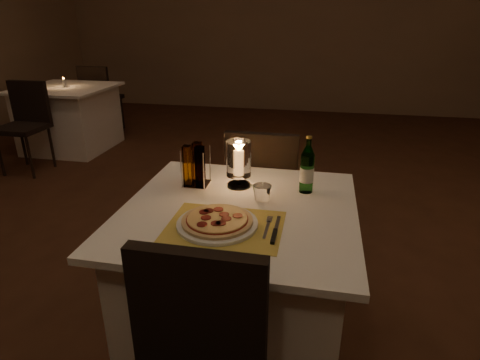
% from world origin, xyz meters
% --- Properties ---
extents(floor, '(8.00, 10.00, 0.02)m').
position_xyz_m(floor, '(0.00, 0.00, -0.01)').
color(floor, '#4A2817').
rests_on(floor, ground).
extents(wall_back, '(8.00, 0.02, 3.00)m').
position_xyz_m(wall_back, '(0.00, 5.01, 1.50)').
color(wall_back, '#8F7153').
rests_on(wall_back, ground).
extents(main_table, '(1.00, 1.00, 0.74)m').
position_xyz_m(main_table, '(0.01, -0.31, 0.37)').
color(main_table, white).
rests_on(main_table, ground).
extents(chair_far, '(0.42, 0.42, 0.90)m').
position_xyz_m(chair_far, '(0.01, 0.40, 0.55)').
color(chair_far, black).
rests_on(chair_far, ground).
extents(placemat, '(0.45, 0.34, 0.00)m').
position_xyz_m(placemat, '(-0.01, -0.49, 0.74)').
color(placemat, gold).
rests_on(placemat, main_table).
extents(plate, '(0.32, 0.32, 0.01)m').
position_xyz_m(plate, '(-0.04, -0.49, 0.75)').
color(plate, white).
rests_on(plate, placemat).
extents(pizza, '(0.28, 0.28, 0.02)m').
position_xyz_m(pizza, '(-0.04, -0.49, 0.77)').
color(pizza, '#D8B77F').
rests_on(pizza, plate).
extents(fork, '(0.02, 0.18, 0.00)m').
position_xyz_m(fork, '(0.16, -0.46, 0.75)').
color(fork, silver).
rests_on(fork, placemat).
extents(knife, '(0.02, 0.22, 0.01)m').
position_xyz_m(knife, '(0.19, -0.52, 0.75)').
color(knife, black).
rests_on(knife, placemat).
extents(tumbler, '(0.08, 0.08, 0.08)m').
position_xyz_m(tumbler, '(0.10, -0.24, 0.78)').
color(tumbler, white).
rests_on(tumbler, main_table).
extents(water_bottle, '(0.06, 0.06, 0.27)m').
position_xyz_m(water_bottle, '(0.28, -0.08, 0.85)').
color(water_bottle, '#66B05F').
rests_on(water_bottle, main_table).
extents(hurricane_candle, '(0.12, 0.12, 0.23)m').
position_xyz_m(hurricane_candle, '(-0.04, -0.08, 0.87)').
color(hurricane_candle, white).
rests_on(hurricane_candle, main_table).
extents(cruet_caddy, '(0.12, 0.12, 0.21)m').
position_xyz_m(cruet_caddy, '(-0.24, -0.12, 0.84)').
color(cruet_caddy, white).
rests_on(cruet_caddy, main_table).
extents(neighbor_table_left, '(1.00, 1.00, 0.74)m').
position_xyz_m(neighbor_table_left, '(-2.60, 2.35, 0.37)').
color(neighbor_table_left, white).
rests_on(neighbor_table_left, ground).
extents(neighbor_chair_la, '(0.42, 0.42, 0.90)m').
position_xyz_m(neighbor_chair_la, '(-2.60, 1.64, 0.55)').
color(neighbor_chair_la, black).
rests_on(neighbor_chair_la, ground).
extents(neighbor_chair_lb, '(0.42, 0.42, 0.90)m').
position_xyz_m(neighbor_chair_lb, '(-2.60, 3.07, 0.55)').
color(neighbor_chair_lb, black).
rests_on(neighbor_chair_lb, ground).
extents(neighbor_candle_left, '(0.03, 0.03, 0.11)m').
position_xyz_m(neighbor_candle_left, '(-2.60, 2.35, 0.79)').
color(neighbor_candle_left, white).
rests_on(neighbor_candle_left, neighbor_table_left).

